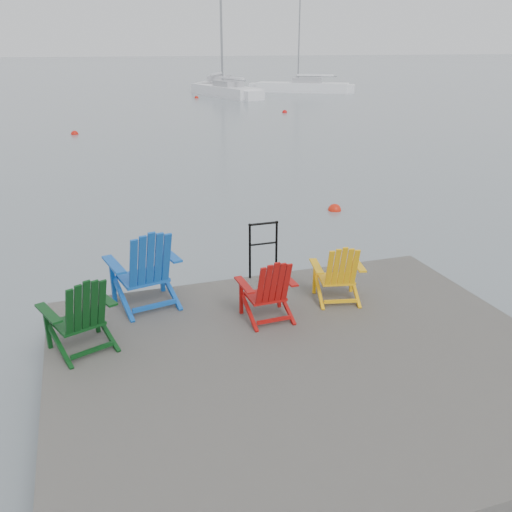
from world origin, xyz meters
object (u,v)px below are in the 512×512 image
object	(u,v)px
chair_red	(269,289)
buoy_a	(334,210)
sailboat_far	(303,88)
chair_blue	(145,268)
chair_yellow	(339,272)
sailboat_mid	(221,85)
handrail	(263,244)
chair_green	(81,313)
buoy_d	(197,98)
sailboat_near	(226,92)
buoy_c	(285,113)
buoy_b	(75,134)

from	to	relation	value
chair_red	buoy_a	xyz separation A→B (m)	(3.88, 5.90, -0.95)
buoy_a	sailboat_far	bearing A→B (deg)	68.50
chair_blue	chair_yellow	bearing A→B (deg)	-26.50
chair_yellow	sailboat_mid	size ratio (longest dim) A/B	0.07
chair_red	handrail	bearing A→B (deg)	71.55
chair_yellow	handrail	bearing A→B (deg)	134.27
sailboat_far	sailboat_mid	bearing A→B (deg)	77.88
chair_red	chair_blue	bearing A→B (deg)	146.31
chair_green	chair_red	xyz separation A→B (m)	(2.37, 0.05, -0.04)
chair_yellow	buoy_d	xyz separation A→B (m)	(6.04, 37.14, -0.95)
handrail	sailboat_mid	world-z (taller)	sailboat_mid
handrail	chair_green	world-z (taller)	chair_green
chair_yellow	sailboat_near	xyz separation A→B (m)	(8.69, 38.12, -0.59)
chair_green	sailboat_near	size ratio (longest dim) A/B	0.09
chair_red	chair_yellow	xyz separation A→B (m)	(1.13, 0.23, -0.00)
sailboat_far	buoy_d	size ratio (longest dim) A/B	33.93
chair_red	buoy_a	world-z (taller)	chair_red
sailboat_far	buoy_c	size ratio (longest dim) A/B	34.81
sailboat_far	chair_green	bearing A→B (deg)	-174.76
chair_blue	buoy_b	size ratio (longest dim) A/B	3.34
handrail	chair_blue	bearing A→B (deg)	-165.13
chair_red	sailboat_near	distance (m)	39.59
buoy_a	buoy_b	world-z (taller)	buoy_b
chair_red	buoy_b	size ratio (longest dim) A/B	2.57
chair_green	chair_blue	distance (m)	1.30
sailboat_near	chair_yellow	bearing A→B (deg)	-117.09
chair_blue	sailboat_far	world-z (taller)	sailboat_far
buoy_a	buoy_c	bearing A→B (deg)	72.41
chair_green	handrail	bearing A→B (deg)	6.40
chair_green	buoy_d	bearing A→B (deg)	54.48
chair_blue	sailboat_near	xyz separation A→B (m)	(11.31, 37.44, -0.73)
chair_green	buoy_a	xyz separation A→B (m)	(6.24, 5.95, -1.00)
chair_blue	buoy_a	xyz separation A→B (m)	(5.36, 5.00, -1.09)
handrail	sailboat_near	size ratio (longest dim) A/B	0.08
handrail	buoy_c	bearing A→B (deg)	68.22
chair_green	sailboat_mid	size ratio (longest dim) A/B	0.08
chair_blue	chair_green	bearing A→B (deg)	-145.02
chair_green	sailboat_near	xyz separation A→B (m)	(12.19, 38.39, -0.64)
sailboat_far	buoy_c	xyz separation A→B (m)	(-7.04, -13.91, -0.36)
sailboat_mid	sailboat_near	bearing A→B (deg)	-72.20
sailboat_mid	sailboat_far	world-z (taller)	sailboat_mid
chair_blue	sailboat_mid	xyz separation A→B (m)	(12.83, 44.87, -0.73)
handrail	chair_red	world-z (taller)	same
buoy_d	buoy_c	bearing A→B (deg)	-74.36
sailboat_near	buoy_d	size ratio (longest dim) A/B	34.92
handrail	chair_green	size ratio (longest dim) A/B	0.91
sailboat_near	sailboat_mid	size ratio (longest dim) A/B	0.91
sailboat_far	buoy_b	world-z (taller)	sailboat_far
handrail	buoy_b	world-z (taller)	handrail
chair_red	sailboat_far	bearing A→B (deg)	64.28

